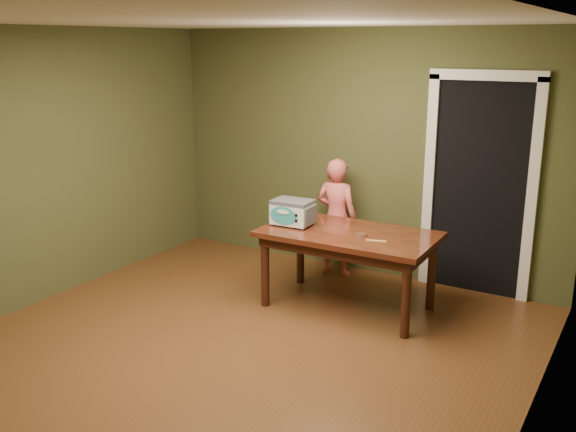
% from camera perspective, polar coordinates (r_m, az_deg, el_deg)
% --- Properties ---
extents(floor, '(5.00, 5.00, 0.00)m').
position_cam_1_polar(floor, '(5.28, -5.71, -12.48)').
color(floor, brown).
rests_on(floor, ground).
extents(room_shell, '(4.52, 5.02, 2.61)m').
position_cam_1_polar(room_shell, '(4.74, -6.26, 6.12)').
color(room_shell, '#3C4424').
rests_on(room_shell, ground).
extents(doorway, '(1.10, 0.66, 2.25)m').
position_cam_1_polar(doorway, '(6.84, 17.25, 2.77)').
color(doorway, black).
rests_on(doorway, ground).
extents(dining_table, '(1.62, 0.93, 0.75)m').
position_cam_1_polar(dining_table, '(5.99, 5.41, -2.32)').
color(dining_table, '#35120C').
rests_on(dining_table, floor).
extents(toy_oven, '(0.41, 0.29, 0.25)m').
position_cam_1_polar(toy_oven, '(6.12, 0.41, 0.41)').
color(toy_oven, '#4C4F54').
rests_on(toy_oven, dining_table).
extents(baking_pan, '(0.10, 0.10, 0.02)m').
position_cam_1_polar(baking_pan, '(5.85, 6.54, -1.65)').
color(baking_pan, silver).
rests_on(baking_pan, dining_table).
extents(spatula, '(0.18, 0.07, 0.01)m').
position_cam_1_polar(spatula, '(5.71, 7.84, -2.20)').
color(spatula, '#D9B25E').
rests_on(spatula, dining_table).
extents(child, '(0.47, 0.31, 1.28)m').
position_cam_1_polar(child, '(6.86, 4.33, -0.12)').
color(child, '#EE6462').
rests_on(child, floor).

